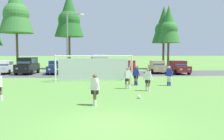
% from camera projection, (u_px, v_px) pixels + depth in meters
% --- Properties ---
extents(ground_plane, '(400.00, 400.00, 0.00)m').
position_uv_depth(ground_plane, '(96.00, 80.00, 23.66)').
color(ground_plane, '#598C3D').
extents(parking_lot_strip, '(52.00, 8.40, 0.01)m').
position_uv_depth(parking_lot_strip, '(95.00, 74.00, 30.85)').
color(parking_lot_strip, '#4C4C51').
rests_on(parking_lot_strip, ground).
extents(soccer_ball, '(0.22, 0.22, 0.22)m').
position_uv_depth(soccer_ball, '(139.00, 97.00, 14.06)').
color(soccer_ball, white).
rests_on(soccer_ball, ground).
extents(soccer_goal, '(7.50, 2.26, 2.57)m').
position_uv_depth(soccer_goal, '(94.00, 68.00, 23.11)').
color(soccer_goal, white).
rests_on(soccer_goal, ground).
extents(player_striker_near, '(0.75, 0.31, 1.64)m').
position_uv_depth(player_striker_near, '(128.00, 78.00, 17.89)').
color(player_striker_near, '#936B4C').
rests_on(player_striker_near, ground).
extents(player_midfield_center, '(0.60, 0.56, 1.64)m').
position_uv_depth(player_midfield_center, '(169.00, 76.00, 19.56)').
color(player_midfield_center, beige).
rests_on(player_midfield_center, ground).
extents(player_defender_far, '(0.62, 0.54, 1.64)m').
position_uv_depth(player_defender_far, '(136.00, 76.00, 19.85)').
color(player_defender_far, '#936B4C').
rests_on(player_defender_far, ground).
extents(player_winger_right, '(0.64, 0.50, 1.64)m').
position_uv_depth(player_winger_right, '(148.00, 79.00, 16.86)').
color(player_winger_right, '#936B4C').
rests_on(player_winger_right, ground).
extents(player_trailing_back, '(0.56, 0.60, 1.64)m').
position_uv_depth(player_trailing_back, '(95.00, 90.00, 12.20)').
color(player_trailing_back, brown).
rests_on(player_trailing_back, ground).
extents(parked_car_slot_far_left, '(2.21, 4.29, 1.72)m').
position_uv_depth(parked_car_slot_far_left, '(5.00, 67.00, 30.79)').
color(parked_car_slot_far_left, silver).
rests_on(parked_car_slot_far_left, ground).
extents(parked_car_slot_left, '(2.40, 4.73, 2.16)m').
position_uv_depth(parked_car_slot_left, '(28.00, 65.00, 30.46)').
color(parked_car_slot_left, black).
rests_on(parked_car_slot_left, ground).
extents(parked_car_slot_center_left, '(2.16, 4.27, 1.72)m').
position_uv_depth(parked_car_slot_center_left, '(56.00, 67.00, 30.53)').
color(parked_car_slot_center_left, navy).
rests_on(parked_car_slot_center_left, ground).
extents(parked_car_slot_center, '(2.20, 4.29, 1.72)m').
position_uv_depth(parked_car_slot_center, '(81.00, 67.00, 31.23)').
color(parked_car_slot_center, '#194C2D').
rests_on(parked_car_slot_center, ground).
extents(parked_car_slot_center_right, '(2.43, 4.92, 2.52)m').
position_uv_depth(parked_car_slot_center_right, '(99.00, 64.00, 30.59)').
color(parked_car_slot_center_right, '#B2B2BC').
rests_on(parked_car_slot_center_right, ground).
extents(parked_car_slot_right, '(2.06, 4.21, 1.72)m').
position_uv_depth(parked_car_slot_right, '(128.00, 67.00, 32.14)').
color(parked_car_slot_right, red).
rests_on(parked_car_slot_right, ground).
extents(parked_car_slot_far_right, '(2.27, 4.32, 1.72)m').
position_uv_depth(parked_car_slot_far_right, '(157.00, 67.00, 31.81)').
color(parked_car_slot_far_right, tan).
rests_on(parked_car_slot_far_right, ground).
extents(parked_car_slot_end, '(2.14, 4.25, 1.72)m').
position_uv_depth(parked_car_slot_end, '(178.00, 67.00, 30.68)').
color(parked_car_slot_end, maroon).
rests_on(parked_car_slot_end, ground).
extents(tree_mid_left, '(5.36, 5.36, 14.28)m').
position_uv_depth(tree_mid_left, '(16.00, 8.00, 37.32)').
color(tree_mid_left, brown).
rests_on(tree_mid_left, ground).
extents(tree_center_back, '(5.00, 5.00, 13.33)m').
position_uv_depth(tree_center_back, '(69.00, 15.00, 40.15)').
color(tree_center_back, brown).
rests_on(tree_center_back, ground).
extents(tree_mid_right, '(4.02, 4.02, 10.71)m').
position_uv_depth(tree_mid_right, '(164.00, 26.00, 40.04)').
color(tree_mid_right, brown).
rests_on(tree_mid_right, ground).
extents(tree_right_edge, '(4.02, 4.02, 10.72)m').
position_uv_depth(tree_right_edge, '(169.00, 25.00, 39.13)').
color(tree_right_edge, brown).
rests_on(tree_right_edge, ground).
extents(street_lamp, '(2.00, 0.32, 7.06)m').
position_uv_depth(street_lamp, '(69.00, 44.00, 25.42)').
color(street_lamp, slate).
rests_on(street_lamp, ground).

